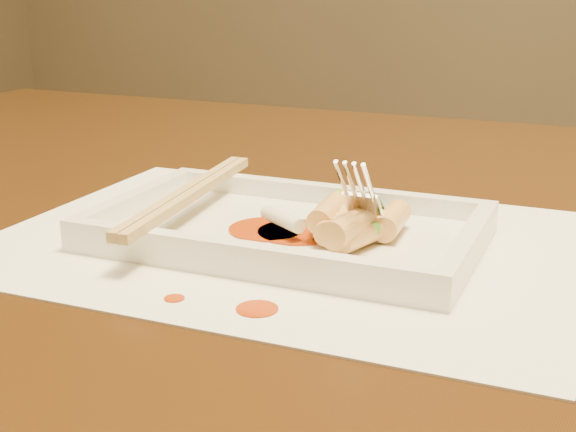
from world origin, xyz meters
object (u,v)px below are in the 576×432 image
at_px(placemat, 288,242).
at_px(chopstick_a, 184,193).
at_px(table, 349,335).
at_px(plate_base, 288,235).
at_px(fork, 397,127).

distance_m(placemat, chopstick_a, 0.09).
distance_m(table, plate_base, 0.13).
xyz_separation_m(table, fork, (0.05, -0.06, 0.18)).
height_order(table, plate_base, plate_base).
height_order(placemat, plate_base, plate_base).
distance_m(table, fork, 0.20).
bearing_deg(table, plate_base, -105.17).
xyz_separation_m(table, placemat, (-0.02, -0.08, 0.10)).
xyz_separation_m(table, chopstick_a, (-0.10, -0.08, 0.13)).
relative_size(placemat, chopstick_a, 1.88).
bearing_deg(plate_base, chopstick_a, 180.00).
relative_size(plate_base, fork, 1.86).
bearing_deg(placemat, fork, 14.42).
xyz_separation_m(plate_base, chopstick_a, (-0.08, 0.00, 0.02)).
distance_m(placemat, plate_base, 0.00).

